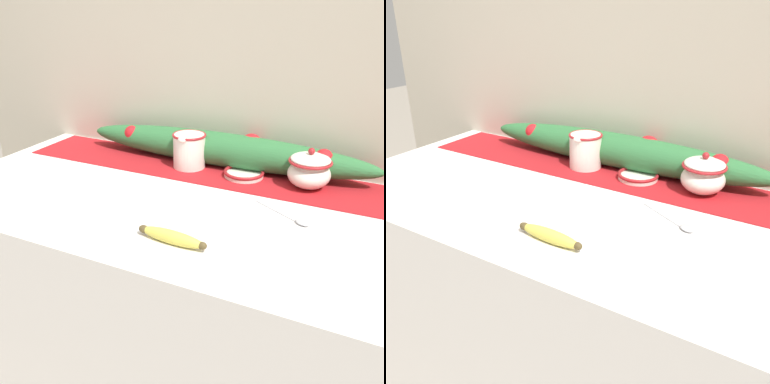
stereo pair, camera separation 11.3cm
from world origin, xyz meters
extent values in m
cube|color=silver|center=(0.00, 0.00, 0.44)|extent=(1.46, 0.72, 0.88)
cube|color=#B7AD99|center=(0.00, 0.38, 1.20)|extent=(2.26, 0.04, 2.40)
cube|color=#A8191E|center=(0.00, 0.23, 0.88)|extent=(1.34, 0.24, 0.00)
cylinder|color=white|center=(-0.09, 0.23, 0.94)|extent=(0.11, 0.11, 0.11)
torus|color=#A31E23|center=(-0.09, 0.23, 0.99)|extent=(0.11, 0.11, 0.01)
torus|color=white|center=(-0.09, 0.30, 0.95)|extent=(0.06, 0.01, 0.06)
ellipsoid|color=white|center=(-0.09, 0.18, 0.99)|extent=(0.03, 0.02, 0.02)
ellipsoid|color=white|center=(0.30, 0.23, 0.93)|extent=(0.13, 0.13, 0.08)
torus|color=#A31E23|center=(0.30, 0.23, 0.97)|extent=(0.13, 0.13, 0.01)
ellipsoid|color=white|center=(0.30, 0.23, 0.97)|extent=(0.12, 0.12, 0.03)
sphere|color=#A31E23|center=(0.30, 0.23, 1.00)|extent=(0.02, 0.02, 0.02)
cylinder|color=white|center=(0.10, 0.23, 0.89)|extent=(0.12, 0.12, 0.01)
torus|color=#A31E23|center=(0.10, 0.23, 0.90)|extent=(0.13, 0.13, 0.01)
ellipsoid|color=#DBCC4C|center=(0.09, -0.22, 0.90)|extent=(0.17, 0.04, 0.03)
ellipsoid|color=brown|center=(0.01, -0.22, 0.90)|extent=(0.03, 0.02, 0.02)
ellipsoid|color=brown|center=(0.17, -0.23, 0.90)|extent=(0.02, 0.02, 0.02)
cube|color=#B7B7BC|center=(0.26, 0.04, 0.88)|extent=(0.13, 0.08, 0.00)
ellipsoid|color=#B7B7BC|center=(0.34, 0.00, 0.89)|extent=(0.05, 0.05, 0.01)
ellipsoid|color=#2D6B38|center=(0.00, 0.29, 0.94)|extent=(1.02, 0.12, 0.11)
sphere|color=red|center=(-0.34, 0.27, 0.96)|extent=(0.06, 0.06, 0.06)
sphere|color=red|center=(-0.10, 0.30, 0.95)|extent=(0.06, 0.06, 0.06)
sphere|color=red|center=(0.10, 0.31, 0.96)|extent=(0.07, 0.07, 0.07)
sphere|color=red|center=(0.33, 0.28, 0.96)|extent=(0.06, 0.06, 0.06)
camera|label=1|loc=(0.50, -0.97, 1.40)|focal=40.00mm
camera|label=2|loc=(0.60, -0.91, 1.40)|focal=40.00mm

